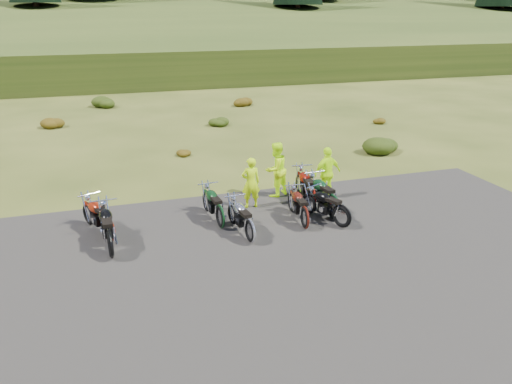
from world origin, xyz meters
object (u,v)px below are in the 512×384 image
object	(u,v)px
motorcycle_3	(250,243)
motorcycle_7	(332,219)
person_middle	(251,183)
motorcycle_0	(112,258)

from	to	relation	value
motorcycle_3	motorcycle_7	xyz separation A→B (m)	(2.92, 0.80, 0.00)
person_middle	motorcycle_7	bearing A→B (deg)	143.42
motorcycle_3	person_middle	bearing A→B (deg)	-23.60
motorcycle_3	motorcycle_0	bearing A→B (deg)	80.11
motorcycle_0	motorcycle_3	distance (m)	3.74
motorcycle_0	motorcycle_7	size ratio (longest dim) A/B	1.01
motorcycle_0	motorcycle_7	xyz separation A→B (m)	(6.65, 0.56, 0.00)
motorcycle_0	motorcycle_7	world-z (taller)	motorcycle_0
motorcycle_0	motorcycle_3	xyz separation A→B (m)	(3.73, -0.25, 0.00)
motorcycle_7	person_middle	bearing A→B (deg)	46.70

